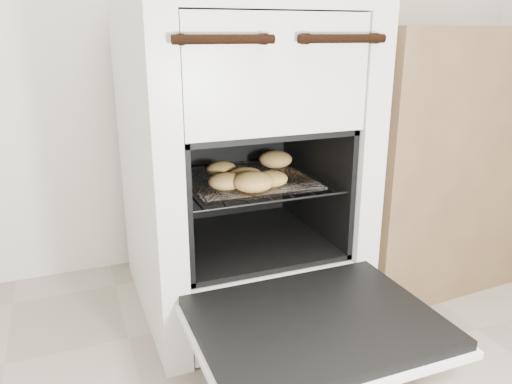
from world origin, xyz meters
The scene contains 6 objects.
stove centered at (0.05, 1.14, 0.48)m, with size 0.64×0.71×0.98m.
oven_door centered at (0.05, 0.60, 0.21)m, with size 0.58×0.45×0.04m.
oven_rack centered at (0.05, 1.07, 0.44)m, with size 0.47×0.45×0.01m.
foil_sheet centered at (0.05, 1.05, 0.44)m, with size 0.36×0.32×0.01m, color silver.
baked_rolls centered at (0.05, 1.03, 0.47)m, with size 0.35×0.34×0.05m.
counter centered at (0.85, 1.17, 0.44)m, with size 0.89×0.59×0.89m, color brown.
Camera 1 is at (-0.45, -0.29, 0.87)m, focal length 35.00 mm.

